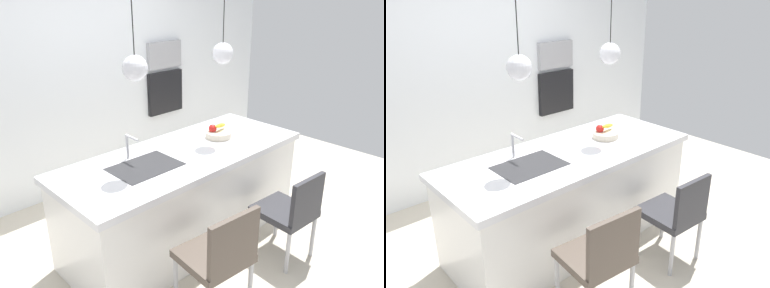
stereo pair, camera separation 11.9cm
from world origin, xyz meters
TOP-DOWN VIEW (x-y plane):
  - floor at (0.00, 0.00)m, footprint 6.60×6.60m
  - back_wall at (0.00, 1.65)m, footprint 6.00×0.10m
  - kitchen_island at (0.00, 0.00)m, footprint 2.35×0.93m
  - sink_basin at (-0.44, 0.00)m, footprint 0.56×0.40m
  - faucet at (-0.44, 0.21)m, footprint 0.02×0.17m
  - fruit_bowl at (0.49, 0.04)m, footprint 0.27×0.26m
  - microwave at (1.13, 1.58)m, footprint 0.54×0.08m
  - oven at (1.13, 1.58)m, footprint 0.56×0.08m
  - chair_near at (-0.47, -0.87)m, footprint 0.51×0.49m
  - chair_middle at (0.45, -0.86)m, footprint 0.46×0.49m
  - pendant_light_left at (-0.49, 0.00)m, footprint 0.19×0.19m
  - pendant_light_right at (0.49, 0.00)m, footprint 0.19×0.19m

SIDE VIEW (x-z plane):
  - floor at x=0.00m, z-range 0.00..0.00m
  - kitchen_island at x=0.00m, z-range 0.00..0.90m
  - chair_middle at x=0.45m, z-range 0.06..0.90m
  - chair_near at x=-0.47m, z-range 0.07..0.96m
  - sink_basin at x=-0.44m, z-range 0.88..0.90m
  - fruit_bowl at x=0.49m, z-range 0.86..1.01m
  - oven at x=1.13m, z-range 0.67..1.23m
  - faucet at x=-0.44m, z-range 0.93..1.15m
  - back_wall at x=0.00m, z-range 0.00..2.60m
  - microwave at x=1.13m, z-range 1.28..1.62m
  - pendant_light_left at x=-0.49m, z-range 1.32..2.11m
  - pendant_light_right at x=0.49m, z-range 1.32..2.11m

